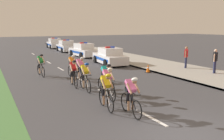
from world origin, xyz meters
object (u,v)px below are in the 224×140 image
at_px(cyclist_third, 108,82).
at_px(spectator_closest, 215,59).
at_px(spectator_middle, 186,56).
at_px(cyclist_ninth, 72,66).
at_px(cyclist_seventh, 80,68).
at_px(police_car_nearest, 110,57).
at_px(cyclist_lead, 131,95).
at_px(cyclist_second, 106,90).
at_px(police_car_second, 83,50).
at_px(cyclist_fourth, 106,78).
at_px(cyclist_fifth, 85,76).
at_px(traffic_cone_near, 148,68).
at_px(cyclist_sixth, 74,73).
at_px(cyclist_eighth, 41,65).
at_px(police_car_third, 66,46).
at_px(police_car_furthest, 55,44).

bearing_deg(cyclist_third, spectator_closest, 10.36).
bearing_deg(spectator_middle, cyclist_ninth, 172.77).
relative_size(cyclist_seventh, police_car_nearest, 0.38).
bearing_deg(cyclist_ninth, cyclist_lead, -92.05).
xyz_separation_m(cyclist_lead, spectator_closest, (9.32, 3.96, 0.30)).
bearing_deg(cyclist_lead, cyclist_second, 115.83).
height_order(cyclist_lead, police_car_second, police_car_second).
relative_size(cyclist_seventh, police_car_second, 0.38).
height_order(cyclist_fourth, cyclist_fifth, same).
xyz_separation_m(cyclist_lead, traffic_cone_near, (5.75, 6.80, -0.48)).
relative_size(cyclist_seventh, spectator_middle, 1.03).
height_order(cyclist_fifth, spectator_closest, spectator_closest).
relative_size(cyclist_sixth, traffic_cone_near, 2.69).
distance_m(cyclist_seventh, cyclist_eighth, 3.22).
height_order(cyclist_sixth, police_car_second, police_car_second).
xyz_separation_m(police_car_second, police_car_third, (-0.00, 6.43, 0.00)).
bearing_deg(police_car_second, cyclist_fifth, -110.80).
xyz_separation_m(cyclist_third, police_car_furthest, (4.91, 28.17, -0.11)).
xyz_separation_m(cyclist_fourth, police_car_furthest, (4.52, 27.22, -0.11)).
relative_size(cyclist_second, cyclist_ninth, 1.00).
xyz_separation_m(cyclist_sixth, police_car_furthest, (5.51, 25.13, -0.11)).
relative_size(cyclist_third, spectator_closest, 1.03).
xyz_separation_m(cyclist_seventh, spectator_closest, (8.93, -2.49, 0.30)).
relative_size(cyclist_seventh, cyclist_ninth, 1.00).
bearing_deg(cyclist_fifth, spectator_closest, -1.00).
bearing_deg(police_car_second, spectator_closest, -73.27).
bearing_deg(cyclist_lead, cyclist_third, 85.79).
bearing_deg(spectator_middle, cyclist_second, -150.58).
height_order(cyclist_second, cyclist_ninth, same).
distance_m(cyclist_lead, cyclist_seventh, 6.46).
bearing_deg(cyclist_ninth, cyclist_fifth, -97.83).
height_order(cyclist_fourth, cyclist_ninth, same).
bearing_deg(cyclist_seventh, cyclist_eighth, 124.86).
xyz_separation_m(cyclist_second, cyclist_eighth, (-0.94, 8.02, 0.00)).
xyz_separation_m(police_car_third, police_car_furthest, (-0.00, 5.96, 0.00)).
bearing_deg(traffic_cone_near, cyclist_eighth, 162.40).
distance_m(traffic_cone_near, spectator_middle, 3.50).
distance_m(cyclist_second, cyclist_fifth, 3.07).
bearing_deg(spectator_closest, cyclist_ninth, 157.81).
bearing_deg(spectator_middle, cyclist_seventh, -179.51).
bearing_deg(police_car_second, cyclist_sixth, -113.42).
bearing_deg(cyclist_fourth, cyclist_third, -112.16).
height_order(cyclist_sixth, cyclist_eighth, same).
bearing_deg(traffic_cone_near, spectator_closest, -38.54).
relative_size(traffic_cone_near, spectator_middle, 0.38).
distance_m(cyclist_sixth, cyclist_eighth, 3.90).
bearing_deg(cyclist_sixth, police_car_nearest, 48.87).
distance_m(police_car_third, traffic_cone_near, 17.70).
relative_size(cyclist_ninth, police_car_furthest, 0.38).
distance_m(cyclist_eighth, police_car_furthest, 22.34).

